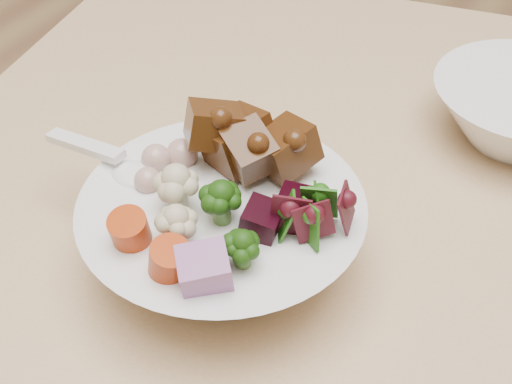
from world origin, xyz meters
TOP-DOWN VIEW (x-y plane):
  - food_bowl at (-0.18, -0.02)m, footprint 0.21×0.21m
  - soup_spoon at (-0.27, -0.02)m, footprint 0.12×0.04m

SIDE VIEW (x-z plane):
  - food_bowl at x=-0.18m, z-range 0.65..0.76m
  - soup_spoon at x=-0.27m, z-range 0.72..0.74m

